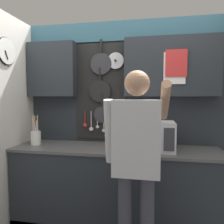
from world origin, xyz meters
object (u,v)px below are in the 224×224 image
at_px(knife_block, 119,140).
at_px(person, 136,153).
at_px(utensil_crock, 36,136).
at_px(microwave, 152,136).

distance_m(knife_block, person, 0.62).
relative_size(knife_block, person, 0.15).
height_order(knife_block, utensil_crock, utensil_crock).
bearing_deg(microwave, person, -102.07).
height_order(microwave, knife_block, microwave).
bearing_deg(utensil_crock, knife_block, -0.01).
xyz_separation_m(microwave, person, (-0.12, -0.57, -0.05)).
xyz_separation_m(microwave, knife_block, (-0.35, 0.00, -0.06)).
height_order(knife_block, person, person).
distance_m(microwave, knife_block, 0.36).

